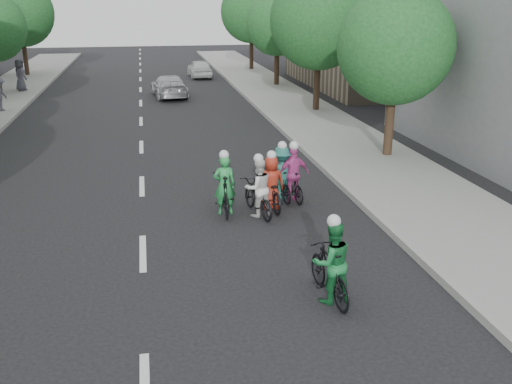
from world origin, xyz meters
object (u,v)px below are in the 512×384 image
object	(u,v)px
cyclist_1	(258,193)
spectator_0	(0,94)
cyclist_5	(331,268)
cyclist_0	(271,188)
follow_car_lead	(169,86)
spectator_2	(20,75)
cyclist_2	(281,178)
cyclist_3	(293,179)
cyclist_4	(224,190)
follow_car_trail	(200,69)

from	to	relation	value
cyclist_1	spectator_0	size ratio (longest dim) A/B	1.11
spectator_0	cyclist_5	bearing A→B (deg)	-142.62
cyclist_5	spectator_0	bearing A→B (deg)	-69.32
cyclist_0	follow_car_lead	bearing A→B (deg)	-87.92
spectator_0	spectator_2	size ratio (longest dim) A/B	0.89
cyclist_1	spectator_2	bearing A→B (deg)	-77.97
cyclist_2	cyclist_3	size ratio (longest dim) A/B	0.99
cyclist_0	cyclist_5	distance (m)	5.20
follow_car_lead	spectator_0	bearing A→B (deg)	17.03
cyclist_0	cyclist_1	world-z (taller)	cyclist_1
cyclist_3	follow_car_lead	bearing A→B (deg)	-92.18
cyclist_0	cyclist_5	size ratio (longest dim) A/B	1.04
cyclist_0	cyclist_2	xyz separation A→B (m)	(0.43, 0.55, 0.10)
cyclist_2	cyclist_3	xyz separation A→B (m)	(0.31, -0.10, -0.03)
cyclist_1	cyclist_2	size ratio (longest dim) A/B	1.06
cyclist_0	cyclist_3	bearing A→B (deg)	-152.21
cyclist_3	spectator_2	xyz separation A→B (m)	(-11.39, 22.15, 0.44)
cyclist_2	spectator_0	world-z (taller)	spectator_0
cyclist_0	follow_car_lead	world-z (taller)	cyclist_0
cyclist_1	cyclist_3	size ratio (longest dim) A/B	1.05
cyclist_0	cyclist_4	xyz separation A→B (m)	(-1.31, -0.13, 0.05)
cyclist_1	spectator_0	bearing A→B (deg)	-70.58
cyclist_2	follow_car_lead	world-z (taller)	cyclist_2
cyclist_0	cyclist_3	distance (m)	0.88
cyclist_0	follow_car_trail	xyz separation A→B (m)	(0.78, 27.79, 0.06)
spectator_2	follow_car_lead	bearing A→B (deg)	-92.21
cyclist_4	spectator_0	size ratio (longest dim) A/B	1.11
cyclist_5	follow_car_trail	size ratio (longest dim) A/B	0.49
spectator_2	cyclist_0	bearing A→B (deg)	-137.20
cyclist_0	cyclist_3	world-z (taller)	cyclist_3
cyclist_0	cyclist_4	distance (m)	1.32
cyclist_1	spectator_2	xyz separation A→B (m)	(-10.19, 23.07, 0.49)
cyclist_2	spectator_2	bearing A→B (deg)	-71.72
cyclist_3	cyclist_5	size ratio (longest dim) A/B	0.96
cyclist_2	spectator_0	distance (m)	18.76
follow_car_lead	cyclist_2	bearing A→B (deg)	91.33
follow_car_lead	follow_car_trail	size ratio (longest dim) A/B	1.16
cyclist_4	cyclist_0	bearing A→B (deg)	-171.96
cyclist_5	follow_car_lead	world-z (taller)	cyclist_5
spectator_2	cyclist_5	bearing A→B (deg)	-141.42
cyclist_3	spectator_2	size ratio (longest dim) A/B	0.94
cyclist_1	cyclist_4	world-z (taller)	cyclist_4
cyclist_4	follow_car_lead	size ratio (longest dim) A/B	0.43
follow_car_lead	spectator_0	world-z (taller)	spectator_0
cyclist_4	cyclist_3	bearing A→B (deg)	-161.84
follow_car_trail	spectator_0	world-z (taller)	spectator_0
follow_car_lead	follow_car_trail	distance (m)	8.76
spectator_0	cyclist_0	bearing A→B (deg)	-135.74
cyclist_3	follow_car_trail	xyz separation A→B (m)	(0.03, 27.34, -0.01)
cyclist_0	cyclist_5	xyz separation A→B (m)	(0.03, -5.20, 0.09)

